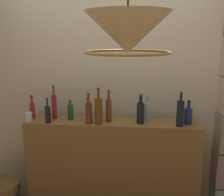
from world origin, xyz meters
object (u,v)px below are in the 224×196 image
(liquor_bottle_scotch, at_px, (147,111))
(liquor_bottle_tequila, at_px, (180,113))
(liquor_bottle_rye, at_px, (32,110))
(liquor_bottle_brandy, at_px, (89,112))
(liquor_bottle_vodka, at_px, (109,110))
(liquor_bottle_port, at_px, (48,114))
(pendant_lamp, at_px, (128,34))
(liquor_bottle_rum, at_px, (188,115))
(liquor_bottle_amaro, at_px, (70,112))
(liquor_bottle_vermouth, at_px, (140,112))
(liquor_bottle_mezcal, at_px, (54,106))
(liquor_bottle_gin, at_px, (88,112))
(liquor_bottle_sherry, at_px, (99,111))
(glass_tumbler_rocks, at_px, (29,117))

(liquor_bottle_scotch, height_order, liquor_bottle_tequila, liquor_bottle_tequila)
(liquor_bottle_scotch, xyz_separation_m, liquor_bottle_rye, (-1.16, -0.06, -0.00))
(liquor_bottle_brandy, xyz_separation_m, liquor_bottle_rye, (-0.60, 0.09, -0.02))
(liquor_bottle_vodka, height_order, liquor_bottle_port, liquor_bottle_vodka)
(liquor_bottle_port, bearing_deg, pendant_lamp, -46.48)
(liquor_bottle_scotch, relative_size, liquor_bottle_tequila, 0.76)
(liquor_bottle_scotch, bearing_deg, liquor_bottle_rum, -10.01)
(liquor_bottle_amaro, bearing_deg, liquor_bottle_vodka, -4.06)
(liquor_bottle_vodka, height_order, liquor_bottle_vermouth, liquor_bottle_vodka)
(liquor_bottle_mezcal, xyz_separation_m, liquor_bottle_port, (-0.03, -0.13, -0.05))
(liquor_bottle_rum, xyz_separation_m, liquor_bottle_port, (-1.36, -0.09, 0.00))
(liquor_bottle_gin, distance_m, liquor_bottle_rye, 0.58)
(liquor_bottle_brandy, height_order, liquor_bottle_mezcal, liquor_bottle_mezcal)
(liquor_bottle_gin, relative_size, liquor_bottle_vermouth, 0.82)
(liquor_bottle_vodka, distance_m, liquor_bottle_port, 0.60)
(liquor_bottle_mezcal, height_order, liquor_bottle_rum, liquor_bottle_mezcal)
(liquor_bottle_sherry, bearing_deg, liquor_bottle_rye, 172.30)
(liquor_bottle_vermouth, distance_m, liquor_bottle_amaro, 0.71)
(liquor_bottle_scotch, xyz_separation_m, glass_tumbler_rocks, (-1.17, -0.15, -0.05))
(liquor_bottle_vermouth, relative_size, liquor_bottle_tequila, 0.88)
(liquor_bottle_port, relative_size, pendant_lamp, 0.46)
(liquor_bottle_brandy, height_order, liquor_bottle_gin, liquor_bottle_brandy)
(liquor_bottle_rye, xyz_separation_m, liquor_bottle_amaro, (0.39, 0.01, -0.01))
(liquor_bottle_rye, distance_m, liquor_bottle_tequila, 1.48)
(liquor_bottle_gin, relative_size, liquor_bottle_sherry, 0.67)
(liquor_bottle_sherry, bearing_deg, liquor_bottle_port, -178.98)
(liquor_bottle_mezcal, relative_size, pendant_lamp, 0.62)
(liquor_bottle_sherry, bearing_deg, liquor_bottle_rum, 5.54)
(liquor_bottle_rum, distance_m, liquor_bottle_amaro, 1.17)
(liquor_bottle_sherry, relative_size, liquor_bottle_tequila, 1.07)
(liquor_bottle_tequila, bearing_deg, glass_tumbler_rocks, -179.47)
(liquor_bottle_sherry, height_order, glass_tumbler_rocks, liquor_bottle_sherry)
(liquor_bottle_rum, bearing_deg, liquor_bottle_gin, 178.84)
(liquor_bottle_gin, bearing_deg, liquor_bottle_vermouth, -5.02)
(liquor_bottle_vermouth, height_order, liquor_bottle_amaro, liquor_bottle_vermouth)
(liquor_bottle_rum, relative_size, liquor_bottle_port, 0.92)
(liquor_bottle_sherry, bearing_deg, liquor_bottle_brandy, 175.47)
(liquor_bottle_tequila, bearing_deg, liquor_bottle_sherry, -178.95)
(liquor_bottle_gin, bearing_deg, liquor_bottle_vodka, -6.62)
(liquor_bottle_sherry, bearing_deg, liquor_bottle_amaro, 160.71)
(liquor_bottle_port, bearing_deg, liquor_bottle_brandy, 2.34)
(liquor_bottle_rye, distance_m, pendant_lamp, 1.57)
(liquor_bottle_vermouth, xyz_separation_m, liquor_bottle_rum, (0.46, 0.03, -0.03))
(liquor_bottle_mezcal, height_order, liquor_bottle_amaro, liquor_bottle_mezcal)
(liquor_bottle_port, xyz_separation_m, glass_tumbler_rocks, (-0.20, 0.01, -0.04))
(liquor_bottle_vodka, relative_size, pendant_lamp, 0.58)
(liquor_bottle_scotch, bearing_deg, liquor_bottle_gin, -175.13)
(liquor_bottle_brandy, distance_m, liquor_bottle_mezcal, 0.40)
(liquor_bottle_amaro, bearing_deg, liquor_bottle_scotch, 3.46)
(liquor_bottle_tequila, distance_m, glass_tumbler_rocks, 1.48)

